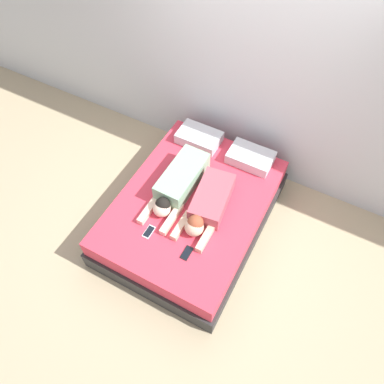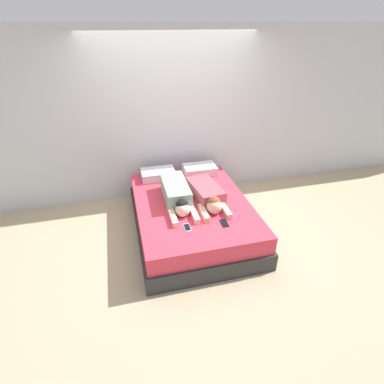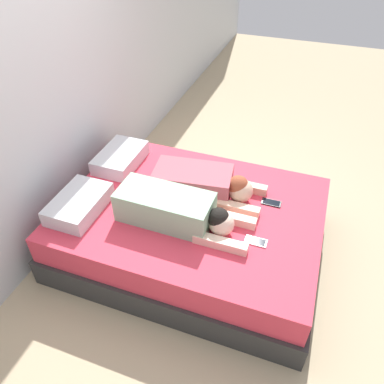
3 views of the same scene
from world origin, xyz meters
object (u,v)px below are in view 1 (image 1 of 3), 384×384
at_px(pillow_head_left, 199,137).
at_px(person_right, 207,205).
at_px(bed, 192,212).
at_px(person_left, 178,184).
at_px(cell_phone_left, 149,232).
at_px(cell_phone_right, 187,253).
at_px(pillow_head_right, 251,157).

height_order(pillow_head_left, person_right, person_right).
height_order(bed, person_right, person_right).
bearing_deg(pillow_head_left, bed, -67.48).
relative_size(person_left, cell_phone_left, 6.60).
relative_size(pillow_head_left, person_right, 0.55).
relative_size(pillow_head_left, cell_phone_right, 3.28).
bearing_deg(person_left, cell_phone_left, -90.48).
relative_size(bed, cell_phone_left, 13.34).
bearing_deg(cell_phone_left, bed, 70.17).
bearing_deg(cell_phone_right, bed, 113.57).
bearing_deg(pillow_head_left, cell_phone_right, -67.04).
distance_m(bed, person_right, 0.40).
distance_m(bed, pillow_head_left, 0.93).
bearing_deg(cell_phone_left, person_right, 51.70).
relative_size(bed, cell_phone_right, 13.34).
bearing_deg(pillow_head_right, person_right, -98.68).
xyz_separation_m(person_right, cell_phone_right, (0.05, -0.54, -0.09)).
xyz_separation_m(pillow_head_right, cell_phone_left, (-0.54, -1.37, -0.06)).
xyz_separation_m(pillow_head_left, person_right, (0.54, -0.85, 0.03)).
bearing_deg(pillow_head_right, person_left, -125.00).
xyz_separation_m(pillow_head_left, cell_phone_left, (0.13, -1.37, -0.06)).
distance_m(pillow_head_left, person_left, 0.77).
bearing_deg(pillow_head_right, bed, -112.52).
relative_size(pillow_head_right, person_right, 0.55).
bearing_deg(cell_phone_right, person_left, 125.45).
distance_m(pillow_head_left, pillow_head_right, 0.67).
height_order(pillow_head_right, cell_phone_left, pillow_head_right).
bearing_deg(bed, pillow_head_left, 112.52).
bearing_deg(pillow_head_left, person_left, -79.61).
height_order(bed, pillow_head_left, pillow_head_left).
bearing_deg(person_right, cell_phone_left, -128.30).
bearing_deg(pillow_head_left, cell_phone_left, -84.40).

